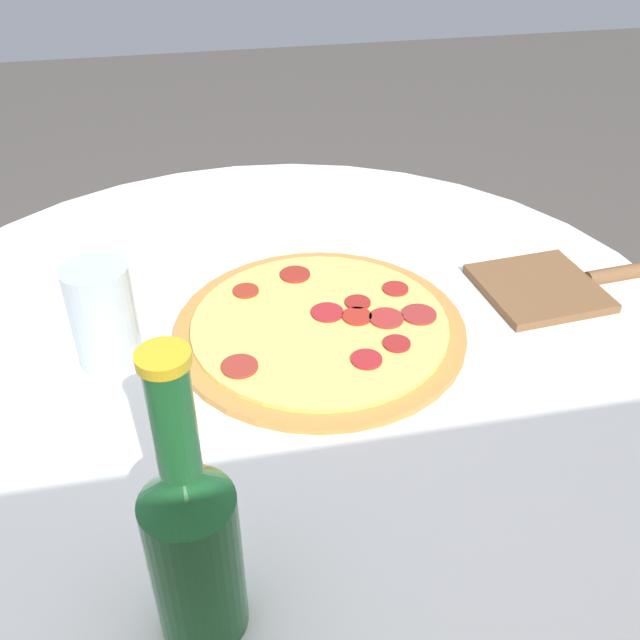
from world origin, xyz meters
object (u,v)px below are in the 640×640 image
Objects in this scene: beer_bottle at (193,540)px; pizza_paddle at (556,285)px; drinking_glass at (103,315)px; pizza at (321,328)px.

beer_bottle is 0.65m from pizza_paddle.
beer_bottle is 0.37m from drinking_glass.
drinking_glass is (0.25, 0.00, 0.05)m from pizza.
drinking_glass is at bearing 0.05° from pizza.
pizza_paddle is 2.34× the size of drinking_glass.
drinking_glass reaches higher than pizza.
pizza is 0.26m from drinking_glass.
pizza is at bearing -178.95° from pizza_paddle.
drinking_glass is (0.59, 0.04, 0.06)m from pizza_paddle.
beer_bottle reaches higher than pizza.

